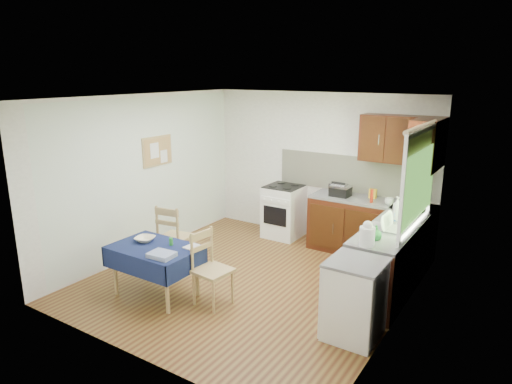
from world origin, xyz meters
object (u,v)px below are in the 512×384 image
Objects in this scene: chair_near at (210,266)px; kettle at (367,235)px; toaster at (338,189)px; dish_rack at (387,227)px; dining_table at (155,254)px; sandwich_press at (341,191)px; chair_far at (173,235)px.

chair_near is 1.93m from kettle.
chair_near is 2.71m from toaster.
dish_rack is 0.70m from kettle.
toaster is 0.63× the size of dish_rack.
dining_table is 2.54× the size of dish_rack.
dish_rack reaches higher than sandwich_press.
sandwich_press is at bearing -139.59° from chair_far.
chair_far is at bearing -141.34° from toaster.
chair_far is (-0.40, 0.77, -0.05)m from dining_table.
toaster is at bearing 123.23° from dish_rack.
dining_table is at bearing -126.42° from toaster.
toaster is (1.29, 2.81, 0.43)m from dining_table.
toaster is (0.57, 2.60, 0.50)m from chair_near.
toaster reaches higher than chair_far.
toaster is at bearing -138.07° from chair_far.
kettle is (1.09, -1.86, 0.05)m from sandwich_press.
sandwich_press is at bearing -46.50° from toaster.
dining_table is at bearing 109.08° from chair_far.
toaster reaches higher than chair_near.
kettle reaches higher than dish_rack.
kettle reaches higher than sandwich_press.
chair_far is at bearing -177.07° from kettle.
kettle is at bearing -101.98° from dish_rack.
toaster is at bearing 42.88° from dining_table.
chair_near is at bearing -114.10° from toaster.
sandwich_press is 1.01× the size of kettle.
chair_far is 2.70m from sandwich_press.
chair_near is 2.68m from sandwich_press.
dining_table is 0.87m from chair_far.
dining_table is at bearing -157.66° from dish_rack.
kettle is at bearing -43.72° from sandwich_press.
chair_far is 1.03× the size of chair_near.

